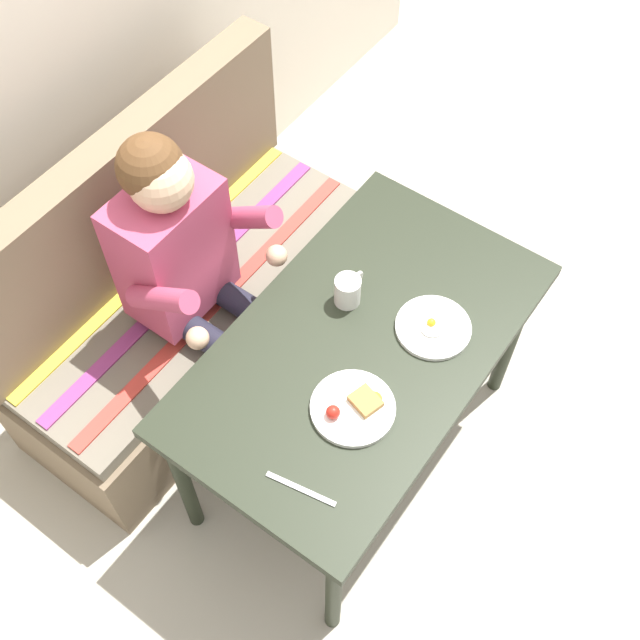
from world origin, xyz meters
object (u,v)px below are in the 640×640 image
object	(u,v)px
plate_breakfast	(354,407)
table	(360,358)
person	(191,264)
coffee_mug	(348,290)
plate_eggs	(433,327)
knife	(301,489)
couch	(184,297)

from	to	relation	value
plate_breakfast	table	bearing A→B (deg)	28.62
person	coffee_mug	size ratio (longest dim) A/B	10.27
person	plate_breakfast	size ratio (longest dim) A/B	5.09
plate_eggs	knife	bearing A→B (deg)	178.39
person	coffee_mug	bearing A→B (deg)	-68.80
plate_eggs	coffee_mug	bearing A→B (deg)	103.11
knife	table	bearing A→B (deg)	4.67
knife	couch	bearing A→B (deg)	52.01
coffee_mug	knife	size ratio (longest dim) A/B	0.59
person	plate_eggs	size ratio (longest dim) A/B	5.38
person	coffee_mug	xyz separation A→B (m)	(0.18, -0.47, 0.04)
table	coffee_mug	world-z (taller)	coffee_mug
table	coffee_mug	bearing A→B (deg)	49.68
couch	person	distance (m)	0.45
table	couch	xyz separation A→B (m)	(0.00, 0.76, -0.32)
person	plate_eggs	world-z (taller)	person
table	plate_breakfast	distance (m)	0.24
coffee_mug	knife	bearing A→B (deg)	-156.54
knife	plate_breakfast	bearing A→B (deg)	-6.07
plate_eggs	knife	xyz separation A→B (m)	(-0.63, 0.02, -0.01)
person	plate_eggs	bearing A→B (deg)	-71.64
plate_breakfast	plate_eggs	bearing A→B (deg)	-6.14
plate_breakfast	knife	bearing A→B (deg)	-175.70
table	knife	distance (m)	0.49
plate_eggs	coffee_mug	xyz separation A→B (m)	(-0.06, 0.26, 0.04)
person	knife	bearing A→B (deg)	-118.46
plate_eggs	plate_breakfast	bearing A→B (deg)	173.86
plate_breakfast	plate_eggs	world-z (taller)	plate_breakfast
person	coffee_mug	distance (m)	0.50
table	knife	world-z (taller)	knife
table	couch	distance (m)	0.83
knife	coffee_mug	bearing A→B (deg)	13.10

